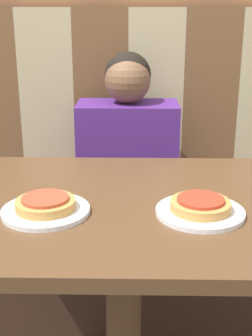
# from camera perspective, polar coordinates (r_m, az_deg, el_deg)

# --- Properties ---
(booth_seat) EXTENTS (1.40, 0.56, 0.45)m
(booth_seat) POSITION_cam_1_polar(r_m,az_deg,el_deg) (2.06, 0.18, -10.49)
(booth_seat) COLOR #382319
(booth_seat) RESTS_ON ground_plane
(booth_backrest) EXTENTS (1.40, 0.10, 0.79)m
(booth_backrest) POSITION_cam_1_polar(r_m,az_deg,el_deg) (2.06, 0.31, 7.98)
(booth_backrest) COLOR brown
(booth_backrest) RESTS_ON booth_seat
(dining_table) EXTENTS (1.01, 0.73, 0.76)m
(dining_table) POSITION_cam_1_polar(r_m,az_deg,el_deg) (1.25, -0.30, -8.30)
(dining_table) COLOR brown
(dining_table) RESTS_ON ground_plane
(person) EXTENTS (0.39, 0.21, 0.63)m
(person) POSITION_cam_1_polar(r_m,az_deg,el_deg) (1.86, 0.20, 3.57)
(person) COLOR #4C237A
(person) RESTS_ON booth_seat
(plate_left) EXTENTS (0.21, 0.21, 0.01)m
(plate_left) POSITION_cam_1_polar(r_m,az_deg,el_deg) (1.16, -9.75, -5.17)
(plate_left) COLOR white
(plate_left) RESTS_ON dining_table
(plate_right) EXTENTS (0.21, 0.21, 0.01)m
(plate_right) POSITION_cam_1_polar(r_m,az_deg,el_deg) (1.15, 9.01, -5.32)
(plate_right) COLOR white
(plate_right) RESTS_ON dining_table
(pizza_left) EXTENTS (0.15, 0.15, 0.03)m
(pizza_left) POSITION_cam_1_polar(r_m,az_deg,el_deg) (1.15, -9.80, -4.26)
(pizza_left) COLOR #C68E47
(pizza_left) RESTS_ON plate_left
(pizza_right) EXTENTS (0.15, 0.15, 0.03)m
(pizza_right) POSITION_cam_1_polar(r_m,az_deg,el_deg) (1.14, 9.06, -4.42)
(pizza_right) COLOR #C68E47
(pizza_right) RESTS_ON plate_right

